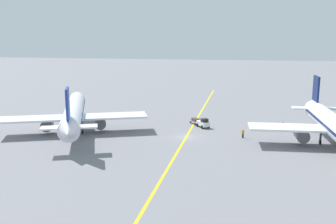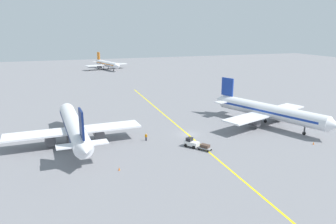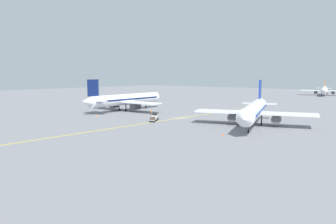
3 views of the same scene
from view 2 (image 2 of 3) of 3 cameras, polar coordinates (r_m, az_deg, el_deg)
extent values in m
plane|color=slate|center=(76.72, 3.45, -3.90)|extent=(400.00, 400.00, 0.00)
cube|color=yellow|center=(76.72, 3.45, -3.90)|extent=(4.46, 119.94, 0.01)
cylinder|color=white|center=(72.77, -16.10, -2.35)|extent=(4.89, 30.13, 3.60)
cone|color=white|center=(88.39, -17.27, 0.49)|extent=(3.52, 2.55, 3.42)
cone|color=white|center=(57.09, -14.26, -6.53)|extent=(3.19, 3.13, 3.06)
cube|color=#0F1E51|center=(72.73, -16.11, -2.23)|extent=(4.80, 27.13, 0.50)
cube|color=white|center=(72.02, -15.97, -3.11)|extent=(28.20, 6.40, 0.36)
cylinder|color=#4C4C51|center=(72.12, -19.85, -4.44)|extent=(2.34, 3.29, 2.20)
cylinder|color=#4C4C51|center=(73.01, -12.00, -3.65)|extent=(2.34, 3.29, 2.20)
cube|color=#0F1E51|center=(58.20, -14.85, -2.01)|extent=(0.53, 4.01, 5.00)
cube|color=white|center=(59.85, -14.68, -5.47)|extent=(9.10, 2.79, 0.24)
cylinder|color=#4C4C51|center=(82.62, -16.73, -2.14)|extent=(0.36, 0.36, 2.00)
cylinder|color=black|center=(82.90, -16.68, -2.80)|extent=(0.31, 0.81, 0.80)
cylinder|color=#4C4C51|center=(71.46, -17.06, -4.75)|extent=(0.36, 0.36, 2.00)
cylinder|color=black|center=(71.78, -17.00, -5.50)|extent=(0.31, 0.81, 0.80)
cylinder|color=#4C4C51|center=(71.74, -14.52, -4.49)|extent=(0.36, 0.36, 2.00)
cylinder|color=black|center=(72.07, -14.47, -5.24)|extent=(0.31, 0.81, 0.80)
cylinder|color=white|center=(86.13, 17.25, 0.14)|extent=(13.49, 29.46, 3.60)
cone|color=white|center=(78.76, 27.05, -2.12)|extent=(4.03, 3.41, 3.42)
cone|color=white|center=(95.82, 9.07, 2.20)|extent=(3.89, 3.86, 3.06)
cube|color=#193899|center=(86.09, 17.26, 0.24)|extent=(12.52, 26.65, 0.50)
cube|color=white|center=(86.83, 16.67, -0.20)|extent=(28.12, 14.33, 0.36)
cylinder|color=#4C4C51|center=(91.22, 18.39, -0.45)|extent=(3.15, 3.75, 2.20)
cylinder|color=#4C4C51|center=(83.17, 14.66, -1.58)|extent=(3.15, 3.75, 2.20)
cube|color=#193899|center=(93.46, 10.31, 4.34)|extent=(1.69, 3.89, 5.00)
cube|color=white|center=(93.88, 10.44, 1.95)|extent=(9.28, 5.29, 0.24)
cylinder|color=#4C4C51|center=(82.08, 22.68, -2.77)|extent=(0.36, 0.36, 2.00)
cylinder|color=black|center=(82.37, 22.61, -3.44)|extent=(0.53, 0.85, 0.80)
cylinder|color=#4C4C51|center=(89.07, 16.65, -0.95)|extent=(0.36, 0.36, 2.00)
cylinder|color=black|center=(89.33, 16.60, -1.57)|extent=(0.53, 0.85, 0.80)
cylinder|color=#4C4C51|center=(86.52, 15.45, -1.31)|extent=(0.36, 0.36, 2.00)
cylinder|color=black|center=(86.78, 15.40, -1.95)|extent=(0.53, 0.85, 0.80)
cylinder|color=white|center=(200.15, -10.56, 8.25)|extent=(9.99, 26.94, 3.24)
cone|color=white|center=(186.98, -8.73, 7.91)|extent=(3.53, 2.87, 3.08)
cone|color=white|center=(213.74, -12.20, 8.62)|extent=(3.35, 3.31, 2.75)
cube|color=orange|center=(200.14, -10.56, 8.29)|extent=(9.34, 24.34, 0.45)
cube|color=white|center=(201.04, -10.66, 8.09)|extent=(25.56, 10.92, 0.32)
cylinder|color=#4C4C51|center=(203.00, -9.47, 7.88)|extent=(2.65, 3.29, 1.98)
cylinder|color=#4C4C51|center=(199.41, -11.83, 7.66)|extent=(2.65, 3.29, 1.98)
cube|color=orange|center=(211.35, -12.02, 9.55)|extent=(1.23, 3.56, 4.50)
cube|color=white|center=(211.24, -11.92, 8.60)|extent=(8.38, 4.14, 0.22)
cylinder|color=#4C4C51|center=(192.57, -9.48, 7.42)|extent=(0.32, 0.32, 1.80)
cylinder|color=black|center=(192.68, -9.47, 7.15)|extent=(0.43, 0.76, 0.72)
cylinder|color=#4C4C51|center=(202.60, -10.37, 7.72)|extent=(0.32, 0.32, 1.80)
cylinder|color=black|center=(202.71, -10.35, 7.47)|extent=(0.43, 0.76, 0.72)
cylinder|color=#4C4C51|center=(201.46, -11.12, 7.65)|extent=(0.32, 0.32, 1.80)
cylinder|color=black|center=(201.56, -11.11, 7.39)|extent=(0.43, 0.76, 0.72)
cube|color=white|center=(68.57, 4.14, -5.47)|extent=(2.92, 3.33, 0.90)
cube|color=black|center=(68.58, 3.76, -4.75)|extent=(1.67, 1.62, 0.70)
sphere|color=orange|center=(68.44, 3.77, -4.41)|extent=(0.16, 0.16, 0.16)
cylinder|color=black|center=(68.62, 3.10, -5.83)|extent=(0.60, 0.72, 0.70)
cylinder|color=black|center=(69.81, 3.79, -5.49)|extent=(0.60, 0.72, 0.70)
cylinder|color=black|center=(67.64, 4.49, -6.17)|extent=(0.60, 0.72, 0.70)
cylinder|color=black|center=(68.84, 5.16, -5.81)|extent=(0.60, 0.72, 0.70)
cube|color=gray|center=(67.11, 6.45, -6.21)|extent=(2.61, 2.94, 0.20)
cube|color=#4C382D|center=(66.97, 6.46, -5.89)|extent=(1.94, 2.14, 0.60)
cylinder|color=black|center=(67.20, 5.40, -6.44)|extent=(0.36, 0.44, 0.44)
cylinder|color=black|center=(68.22, 5.95, -6.13)|extent=(0.36, 0.44, 0.44)
cylinder|color=black|center=(66.23, 6.95, -6.81)|extent=(0.36, 0.44, 0.44)
cylinder|color=black|center=(67.26, 7.49, -6.49)|extent=(0.36, 0.44, 0.44)
cylinder|color=#23232D|center=(72.34, -3.77, -4.70)|extent=(0.16, 0.16, 0.85)
cylinder|color=#23232D|center=(72.41, -3.92, -4.68)|extent=(0.16, 0.16, 0.85)
cube|color=orange|center=(72.14, -3.85, -4.15)|extent=(0.42, 0.39, 0.60)
cylinder|color=orange|center=(72.06, -3.67, -4.17)|extent=(0.10, 0.10, 0.55)
cylinder|color=orange|center=(72.22, -4.03, -4.13)|extent=(0.10, 0.10, 0.55)
sphere|color=tan|center=(72.01, -3.86, -3.83)|extent=(0.22, 0.22, 0.22)
cone|color=orange|center=(76.67, 24.02, -4.97)|extent=(0.32, 0.32, 0.55)
cone|color=orange|center=(89.28, 12.88, -1.42)|extent=(0.32, 0.32, 0.55)
cone|color=orange|center=(58.49, -8.50, -9.76)|extent=(0.32, 0.32, 0.55)
camera|label=1|loc=(138.75, -11.34, 12.21)|focal=42.00mm
camera|label=3|loc=(85.64, 71.89, -3.69)|focal=35.00mm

